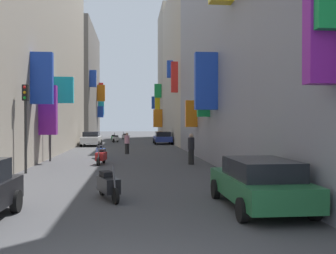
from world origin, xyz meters
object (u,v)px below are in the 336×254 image
object	(u,v)px
scooter_blue	(101,151)
parked_car_green	(259,182)
parked_car_blue	(163,137)
traffic_light_far_corner	(50,114)
scooter_white	(116,139)
scooter_green	(114,138)
scooter_red	(101,156)
pedestrian_crossing	(127,143)
scooter_black	(108,185)
parked_car_white	(91,138)
pedestrian_near_left	(191,149)
scooter_silver	(124,136)
traffic_light_near_corner	(25,113)

from	to	relation	value
scooter_blue	parked_car_green	bearing A→B (deg)	-69.94
parked_car_blue	traffic_light_far_corner	size ratio (longest dim) A/B	0.94
scooter_white	scooter_green	size ratio (longest dim) A/B	0.91
scooter_red	pedestrian_crossing	size ratio (longest dim) A/B	1.16
scooter_black	traffic_light_far_corner	size ratio (longest dim) A/B	0.44
pedestrian_crossing	traffic_light_far_corner	distance (m)	7.15
parked_car_white	traffic_light_far_corner	size ratio (longest dim) A/B	1.04
scooter_black	pedestrian_crossing	distance (m)	16.98
scooter_blue	pedestrian_near_left	bearing A→B (deg)	-37.86
scooter_black	pedestrian_crossing	size ratio (longest dim) A/B	1.15
scooter_green	pedestrian_crossing	distance (m)	19.56
pedestrian_near_left	traffic_light_far_corner	xyz separation A→B (m)	(-8.45, 2.64, 2.03)
scooter_white	pedestrian_crossing	size ratio (longest dim) A/B	1.06
parked_car_green	scooter_green	distance (m)	38.57
scooter_black	scooter_red	size ratio (longest dim) A/B	0.99
parked_car_green	scooter_red	xyz separation A→B (m)	(-5.26, 11.65, -0.28)
parked_car_green	scooter_black	world-z (taller)	parked_car_green
scooter_green	parked_car_green	bearing A→B (deg)	-81.36
scooter_silver	traffic_light_near_corner	bearing A→B (deg)	-96.34
pedestrian_crossing	scooter_white	bearing A→B (deg)	95.24
scooter_black	scooter_white	bearing A→B (deg)	91.98
parked_car_white	scooter_white	bearing A→B (deg)	71.02
scooter_silver	scooter_blue	distance (m)	28.42
parked_car_white	scooter_red	xyz separation A→B (m)	(2.43, -17.67, -0.31)
traffic_light_far_corner	scooter_black	bearing A→B (deg)	-70.26
pedestrian_crossing	traffic_light_near_corner	xyz separation A→B (m)	(-4.64, -10.59, 2.04)
parked_car_blue	pedestrian_near_left	bearing A→B (deg)	-90.27
parked_car_green	pedestrian_near_left	distance (m)	11.07
scooter_green	pedestrian_near_left	distance (m)	27.65
parked_car_blue	pedestrian_crossing	xyz separation A→B (m)	(-3.84, -13.02, 0.08)
pedestrian_crossing	scooter_green	bearing A→B (deg)	95.66
pedestrian_near_left	pedestrian_crossing	bearing A→B (deg)	116.23
scooter_silver	traffic_light_near_corner	size ratio (longest dim) A/B	0.41
parked_car_blue	scooter_blue	world-z (taller)	parked_car_blue
scooter_white	scooter_blue	xyz separation A→B (m)	(-0.15, -20.54, 0.00)
scooter_green	traffic_light_near_corner	distance (m)	30.27
parked_car_green	traffic_light_far_corner	distance (m)	16.31
scooter_silver	scooter_green	xyz separation A→B (m)	(-1.26, -5.59, 0.00)
traffic_light_far_corner	pedestrian_near_left	bearing A→B (deg)	-17.33
parked_car_white	traffic_light_near_corner	distance (m)	21.36
pedestrian_near_left	parked_car_green	bearing A→B (deg)	-89.36
pedestrian_near_left	traffic_light_far_corner	distance (m)	9.08
parked_car_blue	scooter_black	distance (m)	30.29
scooter_blue	traffic_light_near_corner	size ratio (longest dim) A/B	0.46
scooter_white	pedestrian_near_left	world-z (taller)	pedestrian_near_left
scooter_black	scooter_red	world-z (taller)	same
scooter_red	traffic_light_far_corner	bearing A→B (deg)	148.17
scooter_red	traffic_light_far_corner	xyz separation A→B (m)	(-3.31, 2.05, 2.46)
traffic_light_near_corner	pedestrian_crossing	bearing A→B (deg)	66.35
parked_car_green	traffic_light_near_corner	size ratio (longest dim) A/B	1.03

